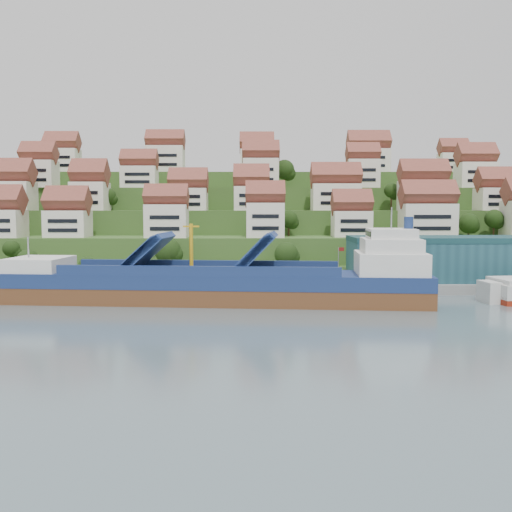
{
  "coord_description": "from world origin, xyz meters",
  "views": [
    {
      "loc": [
        -0.39,
        -112.82,
        18.62
      ],
      "look_at": [
        0.14,
        14.0,
        8.0
      ],
      "focal_mm": 40.0,
      "sensor_mm": 36.0,
      "label": 1
    }
  ],
  "objects": [
    {
      "name": "ground",
      "position": [
        0.0,
        0.0,
        0.0
      ],
      "size": [
        300.0,
        300.0,
        0.0
      ],
      "primitive_type": "plane",
      "color": "slate",
      "rests_on": "ground"
    },
    {
      "name": "cargo_ship",
      "position": [
        -6.06,
        -1.27,
        3.51
      ],
      "size": [
        84.87,
        20.34,
        18.72
      ],
      "rotation": [
        0.0,
        0.0,
        -0.09
      ],
      "color": "brown",
      "rests_on": "ground"
    },
    {
      "name": "warehouse",
      "position": [
        52.0,
        17.0,
        7.2
      ],
      "size": [
        60.0,
        15.0,
        10.0
      ],
      "primitive_type": "cube",
      "color": "#204D59",
      "rests_on": "quay"
    },
    {
      "name": "flagpole",
      "position": [
        18.11,
        10.0,
        6.88
      ],
      "size": [
        1.28,
        0.16,
        8.0
      ],
      "color": "gray",
      "rests_on": "quay"
    },
    {
      "name": "hillside_trees",
      "position": [
        -11.14,
        42.77,
        15.87
      ],
      "size": [
        144.14,
        62.5,
        31.13
      ],
      "color": "#1F3913",
      "rests_on": "ground"
    },
    {
      "name": "quay",
      "position": [
        20.0,
        15.0,
        1.1
      ],
      "size": [
        180.0,
        14.0,
        2.2
      ],
      "primitive_type": "cube",
      "color": "gray",
      "rests_on": "ground"
    },
    {
      "name": "hillside",
      "position": [
        0.0,
        103.55,
        10.66
      ],
      "size": [
        260.0,
        128.0,
        31.0
      ],
      "color": "#2D4C1E",
      "rests_on": "ground"
    },
    {
      "name": "hillside_village",
      "position": [
        2.83,
        60.17,
        24.25
      ],
      "size": [
        156.73,
        62.13,
        29.07
      ],
      "color": "white",
      "rests_on": "ground"
    }
  ]
}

